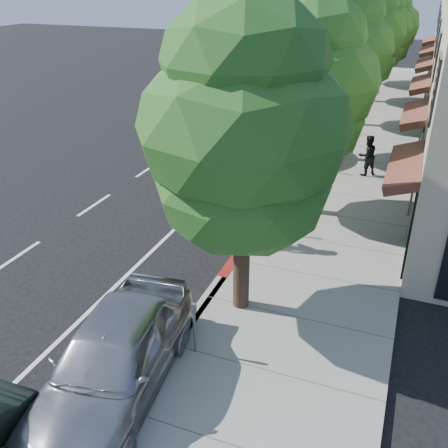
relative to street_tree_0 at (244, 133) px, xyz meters
The scene contains 18 objects.
ground 5.06m from the street_tree_0, 114.23° to the left, with size 120.00×120.00×0.00m, color black.
sidewalk 11.05m from the street_tree_0, 82.03° to the left, with size 4.60×56.00×0.15m, color gray.
curb 11.00m from the street_tree_0, 95.14° to the left, with size 0.30×56.00×0.15m, color #9E998E.
curb_red_segment 5.47m from the street_tree_0, 106.70° to the left, with size 0.32×4.00×0.15m, color maroon.
street_tree_0 is the anchor object (origin of this frame).
street_tree_1 6.00m from the street_tree_0, 90.00° to the left, with size 4.57×4.57×7.27m.
street_tree_2 12.00m from the street_tree_0, 90.00° to the left, with size 4.37×4.37×7.52m.
street_tree_3 18.00m from the street_tree_0, 90.00° to the left, with size 4.62×4.62×7.63m.
street_tree_4 24.00m from the street_tree_0, 90.00° to the left, with size 4.70×4.70×7.32m.
street_tree_5 30.00m from the street_tree_0, 90.00° to the left, with size 5.26×5.26×6.97m.
cyclist 4.80m from the street_tree_0, 101.67° to the left, with size 0.73×0.48×1.99m, color silver.
bicycle 6.13m from the street_tree_0, 111.78° to the left, with size 0.71×2.05×1.07m, color navy.
silver_suv 8.79m from the street_tree_0, 109.42° to the left, with size 2.71×5.88×1.63m, color silver.
dark_sedan 11.71m from the street_tree_0, 97.25° to the left, with size 1.68×4.83×1.59m, color #222427.
white_pickup 18.84m from the street_tree_0, 99.45° to the left, with size 2.24×5.52×1.60m, color white.
dark_suv_far 26.71m from the street_tree_0, 93.04° to the left, with size 1.83×4.54×1.55m, color black.
near_car_a 5.29m from the street_tree_0, 111.80° to the right, with size 2.03×5.04×1.72m, color #A4A4A8.
pedestrian 11.07m from the street_tree_0, 80.38° to the left, with size 0.81×0.63×1.66m, color black.
Camera 1 is at (4.24, -11.72, 7.58)m, focal length 40.00 mm.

